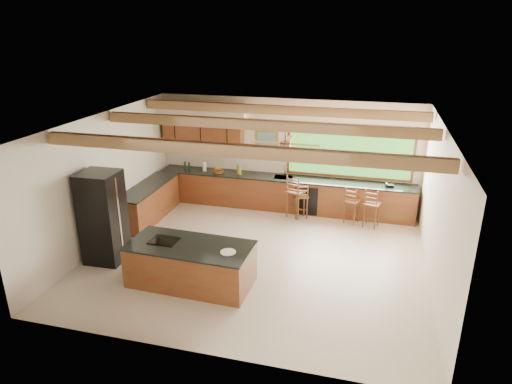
# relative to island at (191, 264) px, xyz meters

# --- Properties ---
(ground) EXTENTS (7.20, 7.20, 0.00)m
(ground) POSITION_rel_island_xyz_m (0.97, 1.36, -0.42)
(ground) COLOR beige
(ground) RESTS_ON ground
(room_shell) EXTENTS (7.27, 6.54, 3.02)m
(room_shell) POSITION_rel_island_xyz_m (0.80, 2.01, 1.79)
(room_shell) COLOR silver
(room_shell) RESTS_ON ground
(counter_run) EXTENTS (7.12, 3.10, 1.25)m
(counter_run) POSITION_rel_island_xyz_m (0.15, 3.88, 0.04)
(counter_run) COLOR brown
(counter_run) RESTS_ON ground
(island) EXTENTS (2.47, 1.23, 0.86)m
(island) POSITION_rel_island_xyz_m (0.00, 0.00, 0.00)
(island) COLOR brown
(island) RESTS_ON ground
(refrigerator) EXTENTS (0.80, 0.78, 2.00)m
(refrigerator) POSITION_rel_island_xyz_m (-2.15, 0.44, 0.57)
(refrigerator) COLOR black
(refrigerator) RESTS_ON ground
(bar_stool_a) EXTENTS (0.54, 0.54, 1.19)m
(bar_stool_a) POSITION_rel_island_xyz_m (1.41, 3.74, 0.28)
(bar_stool_a) COLOR brown
(bar_stool_a) RESTS_ON ground
(bar_stool_b) EXTENTS (0.45, 0.45, 1.00)m
(bar_stool_b) POSITION_rel_island_xyz_m (1.55, 3.75, 0.17)
(bar_stool_b) COLOR brown
(bar_stool_b) RESTS_ON ground
(bar_stool_c) EXTENTS (0.44, 0.44, 0.98)m
(bar_stool_c) POSITION_rel_island_xyz_m (2.87, 3.75, 0.16)
(bar_stool_c) COLOR brown
(bar_stool_c) RESTS_ON ground
(bar_stool_d) EXTENTS (0.46, 0.46, 1.04)m
(bar_stool_d) POSITION_rel_island_xyz_m (3.37, 3.60, 0.19)
(bar_stool_d) COLOR brown
(bar_stool_d) RESTS_ON ground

